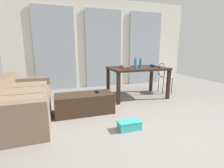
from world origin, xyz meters
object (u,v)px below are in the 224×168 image
(shoebox, at_px, (129,125))
(wire_chair, at_px, (164,74))
(book_stack, at_px, (125,67))
(scissors, at_px, (141,67))
(couch, at_px, (21,102))
(bottle_far, at_px, (135,64))
(bottle_near, at_px, (140,63))
(bowl, at_px, (153,65))
(coffee_table, at_px, (85,103))
(tv_remote_primary, at_px, (97,92))
(craft_table, at_px, (137,71))
(tv_remote_on_table, at_px, (159,67))

(shoebox, bearing_deg, wire_chair, 43.53)
(book_stack, height_order, scissors, book_stack)
(couch, relative_size, bottle_far, 7.75)
(bottle_near, xyz_separation_m, book_stack, (-0.46, -0.05, -0.07))
(bowl, bearing_deg, coffee_table, -160.34)
(shoebox, bearing_deg, tv_remote_primary, 107.40)
(wire_chair, distance_m, bottle_far, 1.21)
(wire_chair, distance_m, bowl, 0.53)
(craft_table, bearing_deg, shoebox, -120.00)
(bottle_near, bearing_deg, coffee_table, -153.59)
(bottle_near, distance_m, bowl, 0.33)
(bowl, relative_size, tv_remote_primary, 1.13)
(coffee_table, xyz_separation_m, shoebox, (0.55, -0.89, -0.12))
(bottle_far, bearing_deg, couch, -174.13)
(couch, xyz_separation_m, bottle_near, (2.70, 0.65, 0.57))
(shoebox, bearing_deg, book_stack, 70.44)
(wire_chair, xyz_separation_m, bottle_near, (-0.74, -0.01, 0.34))
(wire_chair, bearing_deg, tv_remote_primary, -159.71)
(bowl, height_order, scissors, bowl)
(scissors, bearing_deg, craft_table, 137.03)
(coffee_table, xyz_separation_m, craft_table, (1.44, 0.66, 0.48))
(bottle_far, height_order, book_stack, bottle_far)
(wire_chair, relative_size, tv_remote_on_table, 4.45)
(couch, relative_size, tv_remote_on_table, 11.11)
(bottle_far, xyz_separation_m, book_stack, (-0.12, 0.36, -0.09))
(craft_table, distance_m, wire_chair, 0.90)
(craft_table, bearing_deg, couch, -168.31)
(couch, distance_m, book_stack, 2.37)
(bottle_near, height_order, bowl, bottle_near)
(scissors, bearing_deg, bowl, 11.92)
(bottle_far, bearing_deg, tv_remote_on_table, 6.12)
(coffee_table, bearing_deg, tv_remote_on_table, 13.14)
(craft_table, distance_m, bowl, 0.47)
(bottle_far, bearing_deg, bowl, 24.84)
(wire_chair, bearing_deg, bowl, -164.11)
(wire_chair, height_order, book_stack, wire_chair)
(couch, bearing_deg, shoebox, -31.55)
(wire_chair, bearing_deg, couch, -169.06)
(bottle_near, bearing_deg, scissors, -110.24)
(book_stack, relative_size, tv_remote_on_table, 1.75)
(scissors, xyz_separation_m, tv_remote_primary, (-1.26, -0.56, -0.37))
(craft_table, relative_size, tv_remote_primary, 9.99)
(wire_chair, bearing_deg, scissors, -165.93)
(wire_chair, distance_m, scissors, 0.87)
(scissors, relative_size, shoebox, 0.29)
(tv_remote_on_table, bearing_deg, wire_chair, 61.02)
(bottle_far, bearing_deg, scissors, 39.01)
(couch, bearing_deg, bowl, 10.21)
(couch, distance_m, bottle_near, 2.84)
(couch, xyz_separation_m, wire_chair, (3.44, 0.66, 0.24))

